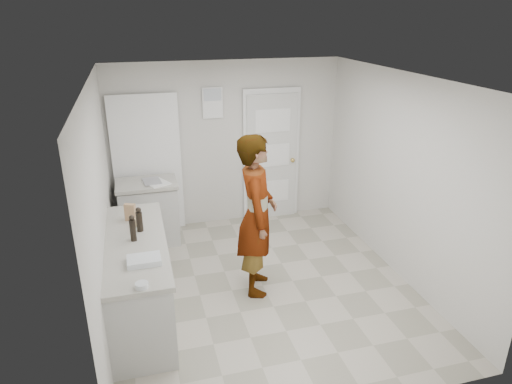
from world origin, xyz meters
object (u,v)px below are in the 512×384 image
object	(u,v)px
baking_dish	(144,260)
spice_jar	(136,223)
oil_cruet_a	(139,220)
oil_cruet_b	(133,229)
person	(257,216)
egg_bowl	(142,285)
cake_mix_box	(130,212)

from	to	relation	value
baking_dish	spice_jar	bearing A→B (deg)	93.13
oil_cruet_a	oil_cruet_b	world-z (taller)	oil_cruet_b
person	oil_cruet_a	world-z (taller)	person
person	baking_dish	distance (m)	1.46
oil_cruet_b	egg_bowl	xyz separation A→B (m)	(0.05, -0.91, -0.12)
oil_cruet_a	egg_bowl	world-z (taller)	oil_cruet_a
oil_cruet_a	cake_mix_box	bearing A→B (deg)	106.86
oil_cruet_a	egg_bowl	bearing A→B (deg)	-91.39
oil_cruet_b	baking_dish	xyz separation A→B (m)	(0.08, -0.49, -0.11)
oil_cruet_b	person	bearing A→B (deg)	7.57
cake_mix_box	spice_jar	xyz separation A→B (m)	(0.06, -0.18, -0.06)
egg_bowl	oil_cruet_b	bearing A→B (deg)	92.84
spice_jar	baking_dish	xyz separation A→B (m)	(0.05, -0.83, -0.02)
person	oil_cruet_a	bearing A→B (deg)	103.62
spice_jar	egg_bowl	bearing A→B (deg)	-89.63
cake_mix_box	spice_jar	distance (m)	0.19
cake_mix_box	baking_dish	world-z (taller)	cake_mix_box
cake_mix_box	baking_dish	bearing A→B (deg)	-61.60
cake_mix_box	oil_cruet_b	world-z (taller)	oil_cruet_b
baking_dish	egg_bowl	bearing A→B (deg)	-95.06
person	baking_dish	size ratio (longest dim) A/B	6.08
oil_cruet_b	egg_bowl	size ratio (longest dim) A/B	2.50
baking_dish	cake_mix_box	bearing A→B (deg)	95.82
spice_jar	person	bearing A→B (deg)	-6.62
spice_jar	baking_dish	size ratio (longest dim) A/B	0.28
oil_cruet_a	egg_bowl	xyz separation A→B (m)	(-0.03, -1.12, -0.11)
person	egg_bowl	distance (m)	1.72
egg_bowl	oil_cruet_a	bearing A→B (deg)	88.61
oil_cruet_a	oil_cruet_b	size ratio (longest dim) A/B	0.97
spice_jar	oil_cruet_b	distance (m)	0.35
baking_dish	oil_cruet_b	bearing A→B (deg)	99.55
person	baking_dish	bearing A→B (deg)	132.31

